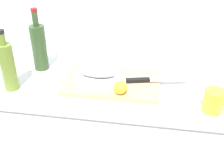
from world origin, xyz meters
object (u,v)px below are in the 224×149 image
(wine_bottle, at_px, (39,46))
(coffee_mug_0, at_px, (214,101))
(chef_knife, at_px, (149,80))
(olive_oil_bottle, at_px, (8,66))
(fish_fillet, at_px, (98,73))
(cutting_board, at_px, (112,82))
(white_plate, at_px, (98,78))
(lemon_0, at_px, (120,88))

(wine_bottle, bearing_deg, coffee_mug_0, -16.53)
(chef_knife, xyz_separation_m, olive_oil_bottle, (-0.62, -0.13, 0.09))
(fish_fillet, height_order, wine_bottle, wine_bottle)
(olive_oil_bottle, height_order, wine_bottle, wine_bottle)
(cutting_board, height_order, chef_knife, chef_knife)
(olive_oil_bottle, xyz_separation_m, coffee_mug_0, (0.88, -0.03, -0.07))
(fish_fillet, height_order, coffee_mug_0, coffee_mug_0)
(white_plate, bearing_deg, olive_oil_bottle, -163.41)
(fish_fillet, bearing_deg, chef_knife, 3.23)
(coffee_mug_0, bearing_deg, wine_bottle, 163.47)
(olive_oil_bottle, relative_size, wine_bottle, 0.89)
(lemon_0, bearing_deg, fish_fillet, 138.53)
(cutting_board, height_order, coffee_mug_0, coffee_mug_0)
(white_plate, xyz_separation_m, lemon_0, (0.12, -0.11, 0.02))
(white_plate, xyz_separation_m, wine_bottle, (-0.32, 0.10, 0.10))
(cutting_board, bearing_deg, chef_knife, 4.59)
(chef_knife, bearing_deg, fish_fillet, 169.97)
(chef_knife, bearing_deg, olive_oil_bottle, 178.25)
(fish_fillet, bearing_deg, wine_bottle, 162.93)
(fish_fillet, relative_size, coffee_mug_0, 1.37)
(lemon_0, xyz_separation_m, wine_bottle, (-0.44, 0.20, 0.07))
(coffee_mug_0, bearing_deg, lemon_0, 174.16)
(lemon_0, bearing_deg, chef_knife, 44.95)
(fish_fillet, relative_size, olive_oil_bottle, 0.59)
(lemon_0, xyz_separation_m, coffee_mug_0, (0.38, -0.04, -0.00))
(cutting_board, xyz_separation_m, chef_knife, (0.17, 0.01, 0.02))
(cutting_board, relative_size, chef_knife, 1.53)
(cutting_board, relative_size, white_plate, 2.00)
(lemon_0, height_order, olive_oil_bottle, olive_oil_bottle)
(lemon_0, bearing_deg, olive_oil_bottle, -179.34)
(lemon_0, bearing_deg, wine_bottle, 155.03)
(chef_knife, height_order, wine_bottle, wine_bottle)
(lemon_0, height_order, wine_bottle, wine_bottle)
(chef_knife, height_order, olive_oil_bottle, olive_oil_bottle)
(fish_fillet, bearing_deg, olive_oil_bottle, -163.41)
(white_plate, relative_size, chef_knife, 0.76)
(white_plate, height_order, fish_fillet, fish_fillet)
(chef_knife, distance_m, olive_oil_bottle, 0.64)
(cutting_board, relative_size, lemon_0, 7.52)
(white_plate, height_order, lemon_0, lemon_0)
(lemon_0, relative_size, coffee_mug_0, 0.49)
(cutting_board, height_order, lemon_0, lemon_0)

